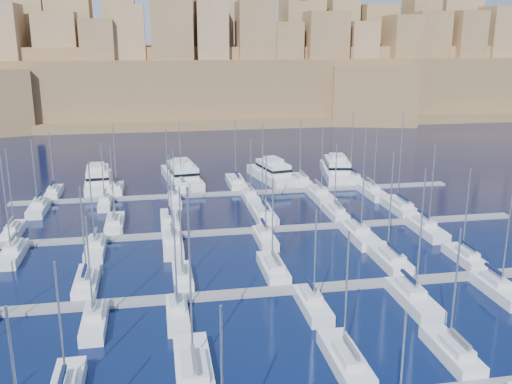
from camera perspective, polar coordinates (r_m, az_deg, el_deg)
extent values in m
plane|color=black|center=(79.46, 1.88, -6.25)|extent=(600.00, 600.00, 0.00)
cube|color=slate|center=(68.64, 3.99, -9.69)|extent=(84.00, 2.00, 0.40)
cube|color=slate|center=(88.59, 0.53, -3.80)|extent=(84.00, 2.00, 0.40)
cube|color=slate|center=(109.33, -1.61, -0.10)|extent=(84.00, 2.00, 0.40)
cylinder|color=#9EA0A8|center=(49.98, -18.98, -12.30)|extent=(0.18, 0.18, 10.68)
cube|color=#0F193C|center=(50.45, -18.86, -17.16)|extent=(0.35, 3.37, 0.35)
cube|color=silver|center=(52.97, -6.26, -17.43)|extent=(3.18, 10.60, 1.73)
cube|color=silver|center=(51.42, -6.21, -16.92)|extent=(2.23, 4.77, 0.70)
cylinder|color=#9EA0A8|center=(49.29, -6.60, -8.45)|extent=(0.18, 0.18, 15.86)
cube|color=#595B60|center=(50.42, -6.20, -16.23)|extent=(0.35, 4.24, 0.35)
cube|color=silver|center=(54.78, 8.89, -16.37)|extent=(2.77, 9.22, 1.66)
cube|color=silver|center=(53.43, 9.27, -15.79)|extent=(1.94, 4.15, 0.70)
cylinder|color=#9EA0A8|center=(52.05, 9.02, -9.90)|extent=(0.18, 0.18, 11.54)
cube|color=#595B60|center=(52.53, 9.49, -15.05)|extent=(0.35, 3.69, 0.35)
cube|color=silver|center=(58.35, 18.94, -14.98)|extent=(2.53, 8.43, 1.62)
cube|color=silver|center=(57.16, 19.45, -14.37)|extent=(1.77, 3.80, 0.70)
cylinder|color=#9EA0A8|center=(55.79, 19.30, -8.98)|extent=(0.18, 0.18, 11.37)
cube|color=#595B60|center=(56.35, 19.76, -13.63)|extent=(0.35, 3.37, 0.35)
cylinder|color=#9EA0A8|center=(43.21, 14.35, -17.30)|extent=(0.18, 0.18, 9.73)
cube|color=silver|center=(72.18, -16.55, -8.75)|extent=(2.65, 8.84, 1.64)
cube|color=silver|center=(70.92, -16.70, -8.17)|extent=(1.86, 3.98, 0.70)
cylinder|color=#9EA0A8|center=(70.33, -16.90, -3.85)|extent=(0.18, 0.18, 11.09)
cube|color=#0F193C|center=(70.11, -16.80, -7.52)|extent=(0.35, 3.54, 0.35)
cube|color=silver|center=(71.20, -7.35, -8.57)|extent=(2.33, 7.76, 1.59)
cube|color=silver|center=(70.03, -7.34, -7.97)|extent=(1.63, 3.49, 0.70)
cylinder|color=#9EA0A8|center=(69.33, -7.53, -3.78)|extent=(0.18, 0.18, 10.74)
cube|color=#595B60|center=(69.27, -7.35, -7.30)|extent=(0.35, 3.10, 0.35)
cube|color=silver|center=(73.11, 1.71, -7.76)|extent=(2.73, 9.10, 1.66)
cube|color=silver|center=(71.84, 1.87, -7.18)|extent=(1.91, 4.10, 0.70)
cylinder|color=#9EA0A8|center=(71.28, 1.68, -2.87)|extent=(0.18, 0.18, 11.17)
cube|color=#595B60|center=(71.03, 1.95, -6.53)|extent=(0.35, 3.64, 0.35)
cube|color=silver|center=(78.03, 13.12, -6.64)|extent=(2.98, 9.92, 1.70)
cube|color=silver|center=(76.75, 13.46, -6.07)|extent=(2.08, 4.46, 0.70)
cylinder|color=#9EA0A8|center=(76.00, 13.32, -1.13)|extent=(0.18, 0.18, 13.64)
cube|color=#0F193C|center=(75.96, 13.66, -5.47)|extent=(0.35, 3.97, 0.35)
cube|color=silver|center=(81.70, 20.04, -6.22)|extent=(2.38, 7.95, 1.60)
cube|color=silver|center=(80.67, 20.39, -5.65)|extent=(1.67, 3.58, 0.70)
cylinder|color=#9EA0A8|center=(79.99, 20.31, -1.78)|extent=(0.18, 0.18, 11.39)
cube|color=#0F193C|center=(80.00, 20.60, -5.05)|extent=(0.35, 3.18, 0.35)
cube|color=silver|center=(62.62, -15.84, -12.55)|extent=(2.40, 8.01, 1.60)
cube|color=silver|center=(62.81, -15.85, -11.28)|extent=(1.68, 3.60, 0.70)
cylinder|color=#9EA0A8|center=(59.64, -16.31, -7.36)|extent=(0.18, 0.18, 10.98)
cube|color=#595B60|center=(62.72, -15.89, -10.26)|extent=(0.35, 3.20, 0.35)
cube|color=silver|center=(62.42, -7.86, -12.18)|extent=(2.28, 7.62, 1.58)
cube|color=silver|center=(62.59, -7.93, -10.93)|extent=(1.60, 3.43, 0.70)
cylinder|color=#9EA0A8|center=(59.57, -8.05, -7.24)|extent=(0.18, 0.18, 10.35)
cube|color=#595B60|center=(62.48, -7.98, -9.92)|extent=(0.35, 3.05, 0.35)
cube|color=silver|center=(64.13, 5.68, -11.30)|extent=(2.52, 8.39, 1.62)
cube|color=silver|center=(64.36, 5.50, -10.05)|extent=(1.76, 3.78, 0.70)
cylinder|color=#9EA0A8|center=(61.31, 5.93, -6.42)|extent=(0.18, 0.18, 10.45)
cube|color=#0F193C|center=(64.28, 5.42, -9.05)|extent=(0.35, 3.36, 0.35)
cube|color=silver|center=(67.42, 15.45, -10.40)|extent=(2.91, 9.71, 1.69)
cube|color=silver|center=(67.72, 15.17, -9.15)|extent=(2.04, 4.37, 0.70)
cylinder|color=#9EA0A8|center=(64.02, 16.14, -4.06)|extent=(0.18, 0.18, 14.41)
cube|color=#0F193C|center=(67.70, 15.06, -8.18)|extent=(0.35, 3.88, 0.35)
cube|color=silver|center=(72.93, 23.06, -9.12)|extent=(2.61, 8.69, 1.63)
cube|color=silver|center=(73.14, 22.79, -8.03)|extent=(1.82, 3.91, 0.70)
cylinder|color=#9EA0A8|center=(70.37, 23.77, -4.59)|extent=(0.18, 0.18, 10.89)
cube|color=#0F193C|center=(73.09, 22.69, -7.14)|extent=(0.35, 3.47, 0.35)
cube|color=silver|center=(94.26, -23.02, -3.69)|extent=(2.33, 7.76, 1.59)
cube|color=silver|center=(93.20, -23.20, -3.17)|extent=(1.63, 3.49, 0.70)
cylinder|color=#9EA0A8|center=(92.79, -23.41, 0.37)|extent=(0.18, 0.18, 12.02)
cube|color=#595B60|center=(92.54, -23.31, -2.63)|extent=(0.35, 3.10, 0.35)
cube|color=silver|center=(92.60, -13.93, -3.20)|extent=(2.73, 9.09, 1.65)
cube|color=silver|center=(91.38, -14.00, -2.68)|extent=(1.91, 4.09, 0.70)
cylinder|color=#9EA0A8|center=(91.21, -14.17, 0.88)|extent=(0.18, 0.18, 11.72)
cube|color=#595B60|center=(90.64, -14.06, -2.13)|extent=(0.35, 3.64, 0.35)
cube|color=silver|center=(92.49, -8.63, -2.93)|extent=(2.81, 9.35, 1.67)
cube|color=silver|center=(91.24, -8.64, -2.41)|extent=(1.96, 4.21, 0.70)
cylinder|color=#9EA0A8|center=(90.85, -8.83, 1.84)|extent=(0.18, 0.18, 13.92)
cube|color=#0F193C|center=(90.48, -8.66, -1.86)|extent=(0.35, 3.74, 0.35)
cube|color=silver|center=(94.65, 0.72, -2.31)|extent=(3.19, 10.65, 1.73)
cube|color=silver|center=(93.29, 0.85, -1.79)|extent=(2.24, 4.79, 0.70)
cylinder|color=#9EA0A8|center=(93.06, 0.67, 2.49)|extent=(0.18, 0.18, 14.28)
cube|color=#0F193C|center=(92.48, 0.91, -1.27)|extent=(0.35, 4.26, 0.35)
cube|color=silver|center=(96.52, 7.90, -2.15)|extent=(2.50, 8.33, 1.62)
cube|color=silver|center=(95.42, 8.08, -1.63)|extent=(1.75, 3.75, 0.70)
cylinder|color=#9EA0A8|center=(95.22, 7.97, 1.57)|extent=(0.18, 0.18, 11.04)
cube|color=#595B60|center=(94.75, 8.18, -1.09)|extent=(0.35, 3.33, 0.35)
cube|color=silver|center=(101.75, 14.06, -1.52)|extent=(3.21, 10.70, 1.74)
cube|color=silver|center=(100.48, 14.35, -1.03)|extent=(2.25, 4.82, 0.70)
cylinder|color=#9EA0A8|center=(100.16, 14.25, 3.29)|extent=(0.18, 0.18, 15.48)
cube|color=#0F193C|center=(99.74, 14.51, -0.53)|extent=(0.35, 4.28, 0.35)
cube|color=silver|center=(84.34, -23.16, -5.85)|extent=(2.64, 8.82, 1.64)
cube|color=silver|center=(84.76, -23.11, -4.90)|extent=(1.85, 3.97, 0.70)
cylinder|color=#9EA0A8|center=(81.72, -23.76, -1.11)|extent=(0.18, 0.18, 13.14)
cube|color=#595B60|center=(84.83, -23.12, -4.13)|extent=(0.35, 3.53, 0.35)
cube|color=silver|center=(82.61, -15.74, -5.60)|extent=(2.56, 8.53, 1.63)
cube|color=silver|center=(83.02, -15.75, -4.64)|extent=(1.79, 3.84, 0.70)
cylinder|color=#9EA0A8|center=(80.12, -16.11, -1.19)|extent=(0.18, 0.18, 11.87)
cube|color=#595B60|center=(83.08, -15.77, -3.86)|extent=(0.35, 3.41, 0.35)
cube|color=silver|center=(81.82, -8.32, -5.36)|extent=(2.78, 9.25, 1.66)
cube|color=silver|center=(82.28, -8.38, -4.37)|extent=(1.94, 4.16, 0.70)
cylinder|color=#9EA0A8|center=(79.18, -8.50, -0.67)|extent=(0.18, 0.18, 12.51)
cube|color=#595B60|center=(82.38, -8.42, -3.57)|extent=(0.35, 3.70, 0.35)
cube|color=silver|center=(83.62, 0.92, -4.76)|extent=(2.51, 8.37, 1.62)
cube|color=silver|center=(84.00, 0.81, -3.82)|extent=(1.76, 3.77, 0.70)
cylinder|color=#9EA0A8|center=(81.19, 1.00, -0.45)|extent=(0.18, 0.18, 11.65)
cube|color=#0F193C|center=(84.06, 0.76, -3.05)|extent=(0.35, 3.35, 0.35)
cube|color=silver|center=(86.30, 10.30, -4.33)|extent=(3.17, 10.56, 1.73)
cube|color=silver|center=(86.84, 10.10, -3.34)|extent=(2.22, 4.75, 0.70)
cylinder|color=#9EA0A8|center=(83.37, 10.70, 1.16)|extent=(0.18, 0.18, 15.53)
cube|color=#0F193C|center=(86.99, 10.01, -2.58)|extent=(0.35, 4.22, 0.35)
cube|color=silver|center=(91.05, 16.71, -3.71)|extent=(2.87, 9.57, 1.68)
cube|color=silver|center=(91.50, 16.51, -2.82)|extent=(2.01, 4.31, 0.70)
cylinder|color=#9EA0A8|center=(88.68, 17.20, 0.52)|extent=(0.18, 0.18, 12.46)
cube|color=#0F193C|center=(91.59, 16.42, -2.10)|extent=(0.35, 3.83, 0.35)
cube|color=silver|center=(114.59, -19.53, -0.12)|extent=(2.40, 7.99, 1.60)
cube|color=silver|center=(113.54, -19.64, 0.34)|extent=(1.68, 3.60, 0.70)
cylinder|color=#9EA0A8|center=(113.58, -19.78, 2.96)|extent=(0.18, 0.18, 10.82)
cube|color=#0F193C|center=(112.91, -19.72, 0.80)|extent=(0.35, 3.20, 0.35)
cube|color=silver|center=(113.36, -13.76, 0.17)|extent=(2.48, 8.28, 1.61)
cube|color=silver|center=(112.27, -13.82, 0.64)|extent=(1.74, 3.73, 0.70)
cylinder|color=#9EA0A8|center=(112.26, -13.96, 3.53)|extent=(0.18, 0.18, 11.77)
cube|color=#0F193C|center=(111.62, -13.86, 1.11)|extent=(0.35, 3.31, 0.35)
cube|color=silver|center=(113.45, -7.47, 0.51)|extent=(2.65, 8.83, 1.64)
cube|color=silver|center=(112.31, -7.47, 0.97)|extent=(1.85, 3.97, 0.70)
cylinder|color=#9EA0A8|center=(112.39, -7.60, 3.88)|extent=(0.18, 0.18, 11.81)
cube|color=#595B60|center=(111.63, -7.47, 1.44)|extent=(0.35, 3.53, 0.35)
cube|color=silver|center=(115.22, -2.01, 0.88)|extent=(3.14, 10.47, 1.72)
cube|color=silver|center=(113.92, -1.94, 1.34)|extent=(2.20, 4.71, 0.70)
cylinder|color=#9EA0A8|center=(114.22, -2.08, 4.29)|extent=(0.18, 0.18, 12.05)
cube|color=#0F193C|center=(113.17, -1.91, 1.80)|extent=(0.35, 4.19, 0.35)
cube|color=silver|center=(117.22, 4.45, 1.08)|extent=(2.79, 9.29, 1.66)
cube|color=silver|center=(116.06, 4.57, 1.53)|extent=(1.95, 4.18, 0.70)
cylinder|color=#9EA0A8|center=(116.20, 4.46, 4.36)|extent=(0.18, 0.18, 11.85)
cube|color=#595B60|center=(115.38, 4.64, 1.99)|extent=(0.35, 3.72, 0.35)
cube|color=silver|center=(120.21, 9.50, 1.26)|extent=(2.68, 8.94, 1.65)
cube|color=silver|center=(119.12, 9.66, 1.71)|extent=(1.88, 4.02, 0.70)
cylinder|color=#9EA0A8|center=(119.07, 9.58, 4.83)|extent=(0.18, 0.18, 13.38)
cube|color=#0F193C|center=(118.48, 9.76, 2.15)|extent=(0.35, 3.58, 0.35)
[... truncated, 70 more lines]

